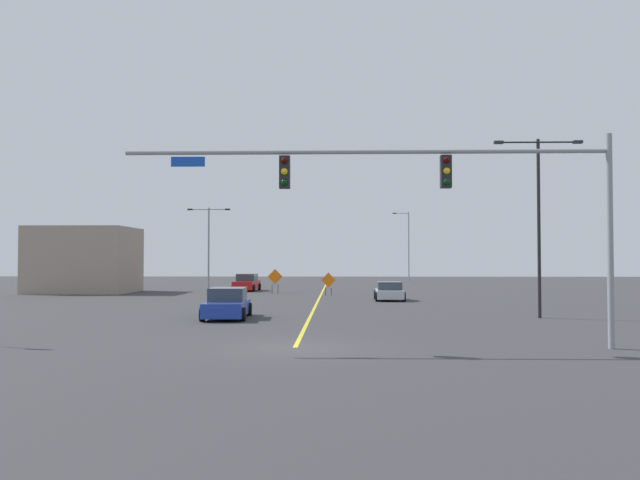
% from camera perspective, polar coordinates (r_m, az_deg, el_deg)
% --- Properties ---
extents(ground, '(175.78, 175.78, 0.00)m').
position_cam_1_polar(ground, '(21.07, -2.19, -9.38)').
color(ground, '#38383A').
extents(road_centre_stripe, '(0.16, 97.65, 0.01)m').
position_cam_1_polar(road_centre_stripe, '(69.74, 0.46, -4.04)').
color(road_centre_stripe, yellow).
rests_on(road_centre_stripe, ground).
extents(traffic_signal_assembly, '(15.59, 0.44, 6.82)m').
position_cam_1_polar(traffic_signal_assembly, '(21.20, 10.29, 4.67)').
color(traffic_signal_assembly, gray).
rests_on(traffic_signal_assembly, ground).
extents(street_lamp_far_left, '(3.83, 0.24, 7.47)m').
position_cam_1_polar(street_lamp_far_left, '(59.22, -9.71, -0.08)').
color(street_lamp_far_left, gray).
rests_on(street_lamp_far_left, ground).
extents(street_lamp_near_left, '(4.25, 0.24, 8.66)m').
position_cam_1_polar(street_lamp_near_left, '(33.23, 18.58, 2.39)').
color(street_lamp_near_left, black).
rests_on(street_lamp_near_left, ground).
extents(street_lamp_mid_left, '(2.14, 0.24, 9.04)m').
position_cam_1_polar(street_lamp_mid_left, '(85.76, 7.67, -0.28)').
color(street_lamp_mid_left, gray).
rests_on(street_lamp_mid_left, ground).
extents(construction_sign_median_near, '(1.17, 0.32, 1.80)m').
position_cam_1_polar(construction_sign_median_near, '(51.55, 0.74, -3.62)').
color(construction_sign_median_near, orange).
rests_on(construction_sign_median_near, ground).
extents(construction_sign_left_lane, '(1.25, 0.13, 2.03)m').
position_cam_1_polar(construction_sign_left_lane, '(54.11, -3.95, -3.33)').
color(construction_sign_left_lane, orange).
rests_on(construction_sign_left_lane, ground).
extents(car_red_near, '(2.19, 4.58, 1.54)m').
position_cam_1_polar(car_red_near, '(59.25, -6.42, -3.76)').
color(car_red_near, red).
rests_on(car_red_near, ground).
extents(car_silver_approaching, '(2.08, 3.99, 1.29)m').
position_cam_1_polar(car_silver_approaching, '(45.35, 6.08, -4.50)').
color(car_silver_approaching, '#B7BABF').
rests_on(car_silver_approaching, ground).
extents(car_blue_distant, '(2.22, 4.60, 1.46)m').
position_cam_1_polar(car_blue_distant, '(31.68, -8.11, -5.59)').
color(car_blue_distant, '#1E389E').
rests_on(car_blue_distant, ground).
extents(roadside_building_west, '(8.16, 6.94, 5.58)m').
position_cam_1_polar(roadside_building_west, '(59.48, -19.89, -1.65)').
color(roadside_building_west, gray).
rests_on(roadside_building_west, ground).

